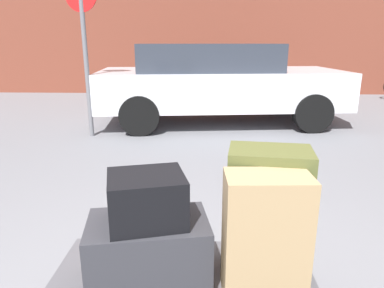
% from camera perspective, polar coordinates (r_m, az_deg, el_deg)
% --- Properties ---
extents(duffel_bag_charcoal_stacked_top, '(0.61, 0.43, 0.32)m').
position_cam_1_polar(duffel_bag_charcoal_stacked_top, '(1.76, -6.96, -16.86)').
color(duffel_bag_charcoal_stacked_top, '#2D2D33').
rests_on(duffel_bag_charcoal_stacked_top, luggage_cart).
extents(suitcase_olive_front_left, '(0.42, 0.30, 0.63)m').
position_cam_1_polar(suitcase_olive_front_left, '(1.83, 12.00, -10.24)').
color(suitcase_olive_front_left, '#4C5128').
rests_on(suitcase_olive_front_left, luggage_cart).
extents(suitcase_tan_front_right, '(0.37, 0.23, 0.58)m').
position_cam_1_polar(suitcase_tan_front_right, '(1.64, 11.68, -14.48)').
color(suitcase_tan_front_right, '#9E7F56').
rests_on(suitcase_tan_front_right, luggage_cart).
extents(duffel_bag_black_topmost_pile, '(0.40, 0.37, 0.23)m').
position_cam_1_polar(duffel_bag_black_topmost_pile, '(1.63, -7.29, -8.71)').
color(duffel_bag_black_topmost_pile, black).
rests_on(duffel_bag_black_topmost_pile, duffel_bag_charcoal_stacked_top).
extents(parked_car, '(4.47, 2.28, 1.42)m').
position_cam_1_polar(parked_car, '(6.54, 4.05, 10.04)').
color(parked_car, silver).
rests_on(parked_car, ground_plane).
extents(bollard_kerb_near, '(0.22, 0.22, 0.71)m').
position_cam_1_polar(bollard_kerb_near, '(8.35, 22.45, 7.42)').
color(bollard_kerb_near, '#72665B').
rests_on(bollard_kerb_near, ground_plane).
extents(no_parking_sign, '(0.50, 0.11, 2.36)m').
position_cam_1_polar(no_parking_sign, '(5.73, -16.92, 15.58)').
color(no_parking_sign, slate).
rests_on(no_parking_sign, ground_plane).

